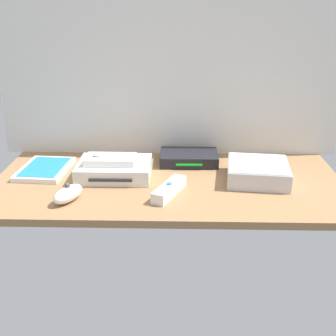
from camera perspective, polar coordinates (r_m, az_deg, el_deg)
name	(u,v)px	position (r cm, az deg, el deg)	size (l,w,h in cm)	color
ground_plane	(168,184)	(124.56, 0.00, -2.14)	(100.00, 48.00, 2.00)	#936D47
back_wall	(170,56)	(139.77, 0.27, 14.52)	(110.00, 1.20, 64.00)	silver
game_console	(115,169)	(127.63, -7.03, -0.16)	(21.01, 16.51, 4.40)	white
mini_computer	(258,172)	(126.26, 11.70, -0.49)	(18.86, 18.86, 5.30)	silver
game_case	(45,169)	(135.95, -15.83, -0.12)	(14.88, 19.90, 1.56)	white
network_router	(189,158)	(137.37, 2.75, 1.35)	(18.02, 12.42, 3.40)	black
remote_wand	(169,189)	(115.16, 0.17, -2.82)	(9.28, 14.99, 3.40)	white
remote_nunchuk	(68,194)	(114.26, -12.97, -3.32)	(8.43, 10.91, 5.10)	white
remote_classic_pad	(110,160)	(125.99, -7.57, 1.09)	(14.49, 8.17, 2.40)	white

